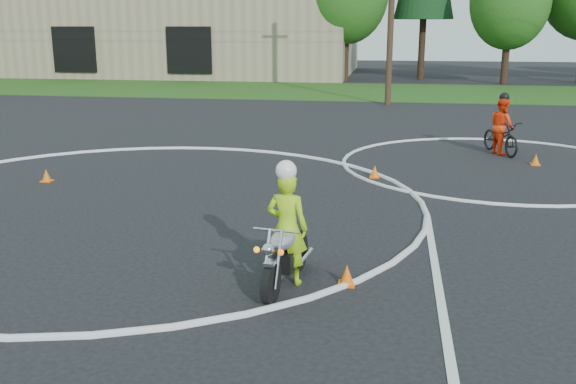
# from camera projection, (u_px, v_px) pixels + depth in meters

# --- Properties ---
(ground) EXTENTS (120.00, 120.00, 0.00)m
(ground) POSITION_uv_depth(u_px,v_px,m) (60.00, 251.00, 10.45)
(ground) COLOR black
(ground) RESTS_ON ground
(grass_strip) EXTENTS (120.00, 10.00, 0.02)m
(grass_strip) POSITION_uv_depth(u_px,v_px,m) (300.00, 90.00, 36.23)
(grass_strip) COLOR #1E4714
(grass_strip) RESTS_ON ground
(course_markings) EXTENTS (19.05, 19.05, 0.12)m
(course_markings) POSITION_uv_depth(u_px,v_px,m) (249.00, 190.00, 14.27)
(course_markings) COLOR silver
(course_markings) RESTS_ON ground
(primary_motorcycle) EXTENTS (0.68, 1.83, 0.97)m
(primary_motorcycle) POSITION_uv_depth(u_px,v_px,m) (285.00, 254.00, 8.95)
(primary_motorcycle) COLOR black
(primary_motorcycle) RESTS_ON ground
(rider_primary_grp) EXTENTS (0.65, 0.47, 1.80)m
(rider_primary_grp) POSITION_uv_depth(u_px,v_px,m) (287.00, 225.00, 8.98)
(rider_primary_grp) COLOR #9FDA16
(rider_primary_grp) RESTS_ON ground
(rider_second_grp) EXTENTS (1.25, 1.93, 1.75)m
(rider_second_grp) POSITION_uv_depth(u_px,v_px,m) (501.00, 132.00, 18.26)
(rider_second_grp) COLOR black
(rider_second_grp) RESTS_ON ground
(traffic_cones) EXTENTS (12.00, 9.11, 0.30)m
(traffic_cones) POSITION_uv_depth(u_px,v_px,m) (323.00, 188.00, 13.95)
(traffic_cones) COLOR orange
(traffic_cones) RESTS_ON ground
(warehouse) EXTENTS (41.00, 17.00, 8.30)m
(warehouse) POSITION_uv_depth(u_px,v_px,m) (98.00, 18.00, 50.41)
(warehouse) COLOR tan
(warehouse) RESTS_ON ground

